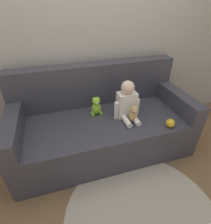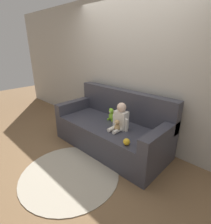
{
  "view_description": "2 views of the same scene",
  "coord_description": "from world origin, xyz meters",
  "px_view_note": "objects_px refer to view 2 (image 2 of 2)",
  "views": [
    {
      "loc": [
        -0.46,
        -1.6,
        1.67
      ],
      "look_at": [
        0.02,
        -0.03,
        0.58
      ],
      "focal_mm": 28.0,
      "sensor_mm": 36.0,
      "label": 1
    },
    {
      "loc": [
        1.87,
        -2.06,
        1.76
      ],
      "look_at": [
        -0.02,
        -0.09,
        0.7
      ],
      "focal_mm": 28.0,
      "sensor_mm": 36.0,
      "label": 2
    }
  ],
  "objects_px": {
    "person_baby": "(121,118)",
    "plush_toy_side": "(111,115)",
    "teddy_bear_brown": "(117,126)",
    "toy_ball": "(127,142)",
    "couch": "(112,129)"
  },
  "relations": [
    {
      "from": "couch",
      "to": "person_baby",
      "type": "distance_m",
      "value": 0.43
    },
    {
      "from": "plush_toy_side",
      "to": "toy_ball",
      "type": "relative_size",
      "value": 2.42
    },
    {
      "from": "person_baby",
      "to": "plush_toy_side",
      "type": "relative_size",
      "value": 1.92
    },
    {
      "from": "person_baby",
      "to": "plush_toy_side",
      "type": "xyz_separation_m",
      "value": [
        -0.33,
        0.14,
        -0.08
      ]
    },
    {
      "from": "person_baby",
      "to": "teddy_bear_brown",
      "type": "xyz_separation_m",
      "value": [
        0.03,
        -0.12,
        -0.08
      ]
    },
    {
      "from": "couch",
      "to": "teddy_bear_brown",
      "type": "distance_m",
      "value": 0.45
    },
    {
      "from": "plush_toy_side",
      "to": "person_baby",
      "type": "bearing_deg",
      "value": -24.0
    },
    {
      "from": "person_baby",
      "to": "plush_toy_side",
      "type": "bearing_deg",
      "value": 156.0
    },
    {
      "from": "couch",
      "to": "toy_ball",
      "type": "height_order",
      "value": "couch"
    },
    {
      "from": "couch",
      "to": "person_baby",
      "type": "relative_size",
      "value": 4.67
    },
    {
      "from": "toy_ball",
      "to": "plush_toy_side",
      "type": "bearing_deg",
      "value": 146.23
    },
    {
      "from": "toy_ball",
      "to": "couch",
      "type": "bearing_deg",
      "value": 146.17
    },
    {
      "from": "teddy_bear_brown",
      "to": "toy_ball",
      "type": "distance_m",
      "value": 0.4
    },
    {
      "from": "couch",
      "to": "toy_ball",
      "type": "distance_m",
      "value": 0.8
    },
    {
      "from": "plush_toy_side",
      "to": "couch",
      "type": "bearing_deg",
      "value": -33.04
    }
  ]
}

